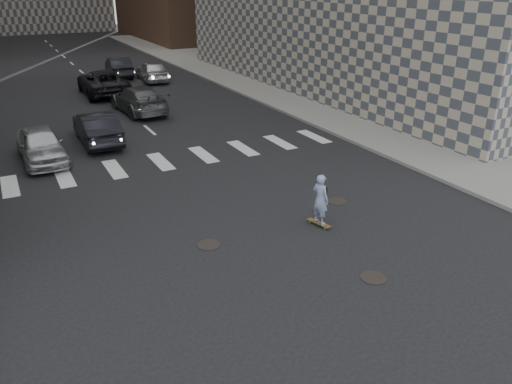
% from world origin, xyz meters
% --- Properties ---
extents(ground, '(160.00, 160.00, 0.00)m').
position_xyz_m(ground, '(0.00, 0.00, 0.00)').
color(ground, black).
rests_on(ground, ground).
extents(sidewalk_right, '(13.00, 80.00, 0.15)m').
position_xyz_m(sidewalk_right, '(14.50, 20.00, 0.07)').
color(sidewalk_right, gray).
rests_on(sidewalk_right, ground).
extents(manhole_a, '(0.70, 0.70, 0.02)m').
position_xyz_m(manhole_a, '(1.20, -2.50, 0.01)').
color(manhole_a, black).
rests_on(manhole_a, ground).
extents(manhole_b, '(0.70, 0.70, 0.02)m').
position_xyz_m(manhole_b, '(-2.00, 1.20, 0.01)').
color(manhole_b, black).
rests_on(manhole_b, ground).
extents(manhole_c, '(0.70, 0.70, 0.02)m').
position_xyz_m(manhole_c, '(3.30, 2.00, 0.01)').
color(manhole_c, black).
rests_on(manhole_c, ground).
extents(skateboarder, '(0.55, 0.91, 1.76)m').
position_xyz_m(skateboarder, '(1.66, 0.74, 0.92)').
color(skateboarder, brown).
rests_on(skateboarder, ground).
extents(silver_sedan, '(1.94, 4.45, 1.49)m').
position_xyz_m(silver_sedan, '(-5.50, 11.44, 0.75)').
color(silver_sedan, '#B0B3B7').
rests_on(silver_sedan, ground).
extents(traffic_car_a, '(1.63, 4.63, 1.52)m').
position_xyz_m(traffic_car_a, '(-2.82, 13.00, 0.76)').
color(traffic_car_a, black).
rests_on(traffic_car_a, ground).
extents(traffic_car_b, '(2.57, 5.48, 1.55)m').
position_xyz_m(traffic_car_b, '(0.59, 17.97, 0.77)').
color(traffic_car_b, '#4E5155').
rests_on(traffic_car_b, ground).
extents(traffic_car_c, '(2.82, 5.98, 1.65)m').
position_xyz_m(traffic_car_c, '(-0.22, 23.97, 0.83)').
color(traffic_car_c, black).
rests_on(traffic_car_c, ground).
extents(traffic_car_d, '(2.24, 4.79, 1.59)m').
position_xyz_m(traffic_car_d, '(4.18, 27.15, 0.79)').
color(traffic_car_d, silver).
rests_on(traffic_car_d, ground).
extents(traffic_car_e, '(2.04, 4.85, 1.56)m').
position_xyz_m(traffic_car_e, '(2.34, 30.15, 0.78)').
color(traffic_car_e, black).
rests_on(traffic_car_e, ground).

